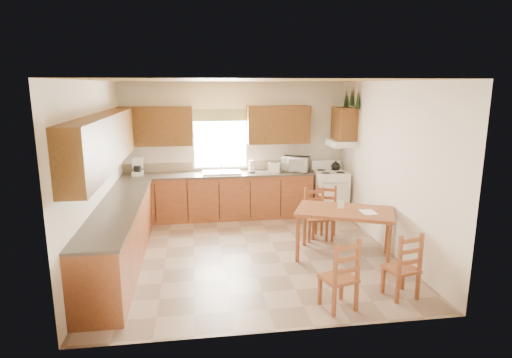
{
  "coord_description": "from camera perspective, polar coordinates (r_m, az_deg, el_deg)",
  "views": [
    {
      "loc": [
        -0.82,
        -6.37,
        2.64
      ],
      "look_at": [
        0.15,
        0.3,
        1.15
      ],
      "focal_mm": 30.0,
      "sensor_mm": 36.0,
      "label": 1
    }
  ],
  "objects": [
    {
      "name": "window_frame",
      "position": [
        8.67,
        -4.79,
        5.21
      ],
      "size": [
        1.13,
        0.02,
        1.18
      ],
      "primitive_type": "cube",
      "color": "white",
      "rests_on": "wall_back"
    },
    {
      "name": "floor",
      "position": [
        6.94,
        -0.88,
        -9.88
      ],
      "size": [
        4.5,
        4.5,
        0.0
      ],
      "primitive_type": "plane",
      "color": "gray",
      "rests_on": "ground"
    },
    {
      "name": "lower_cab_back",
      "position": [
        8.62,
        -5.04,
        -2.37
      ],
      "size": [
        3.75,
        0.6,
        0.88
      ],
      "primitive_type": "cube",
      "color": "brown",
      "rests_on": "floor"
    },
    {
      "name": "lower_cab_left",
      "position": [
        6.69,
        -17.66,
        -7.34
      ],
      "size": [
        0.6,
        3.6,
        0.88
      ],
      "primitive_type": "cube",
      "color": "brown",
      "rests_on": "floor"
    },
    {
      "name": "chair_near_left",
      "position": [
        5.3,
        10.98,
        -12.21
      ],
      "size": [
        0.46,
        0.45,
        0.9
      ],
      "primitive_type": "cube",
      "rotation": [
        0.0,
        0.0,
        3.42
      ],
      "color": "brown",
      "rests_on": "floor"
    },
    {
      "name": "pine_decal_b",
      "position": [
        8.57,
        12.65,
        10.7
      ],
      "size": [
        0.22,
        0.22,
        0.36
      ],
      "primitive_type": "cone",
      "color": "black",
      "rests_on": "wall_right"
    },
    {
      "name": "wall_right",
      "position": [
        7.19,
        17.18,
        1.57
      ],
      "size": [
        4.5,
        4.5,
        0.0
      ],
      "primitive_type": "plane",
      "color": "silver",
      "rests_on": "floor"
    },
    {
      "name": "wall_front",
      "position": [
        4.39,
        2.85,
        -4.63
      ],
      "size": [
        4.5,
        4.5,
        0.0
      ],
      "primitive_type": "plane",
      "color": "silver",
      "rests_on": "floor"
    },
    {
      "name": "ceiling",
      "position": [
        6.42,
        -0.96,
        13.0
      ],
      "size": [
        4.5,
        4.5,
        0.0
      ],
      "primitive_type": "plane",
      "color": "olive",
      "rests_on": "floor"
    },
    {
      "name": "window_valance",
      "position": [
        8.59,
        -4.84,
        8.49
      ],
      "size": [
        1.19,
        0.01,
        0.24
      ],
      "primitive_type": "cube",
      "color": "#41602D",
      "rests_on": "wall_back"
    },
    {
      "name": "paper_towel",
      "position": [
        8.51,
        -0.62,
        1.65
      ],
      "size": [
        0.13,
        0.13,
        0.25
      ],
      "primitive_type": "cylinder",
      "rotation": [
        0.0,
        0.0,
        -0.24
      ],
      "color": "white",
      "rests_on": "counter_back"
    },
    {
      "name": "wall_back",
      "position": [
        8.75,
        -2.81,
        3.98
      ],
      "size": [
        4.5,
        4.5,
        0.0
      ],
      "primitive_type": "plane",
      "color": "silver",
      "rests_on": "floor"
    },
    {
      "name": "counter_left",
      "position": [
        6.56,
        -17.92,
        -3.55
      ],
      "size": [
        0.63,
        3.6,
        0.04
      ],
      "primitive_type": "cube",
      "color": "#4C4339",
      "rests_on": "lower_cab_left"
    },
    {
      "name": "upper_cab_stove",
      "position": [
        8.56,
        11.66,
        7.25
      ],
      "size": [
        0.33,
        0.62,
        0.62
      ],
      "primitive_type": "cube",
      "color": "brown",
      "rests_on": "wall_right"
    },
    {
      "name": "toaster",
      "position": [
        8.55,
        2.38,
        1.5
      ],
      "size": [
        0.26,
        0.2,
        0.19
      ],
      "primitive_type": "cube",
      "rotation": [
        0.0,
        0.0,
        -0.24
      ],
      "color": "white",
      "rests_on": "counter_back"
    },
    {
      "name": "counter_back",
      "position": [
        8.51,
        -5.1,
        0.62
      ],
      "size": [
        3.75,
        0.63,
        0.04
      ],
      "primitive_type": "cube",
      "color": "#4C4339",
      "rests_on": "lower_cab_back"
    },
    {
      "name": "stove",
      "position": [
        8.79,
        9.81,
        -2.07
      ],
      "size": [
        0.63,
        0.65,
        0.92
      ],
      "primitive_type": "cube",
      "rotation": [
        0.0,
        0.0,
        -0.0
      ],
      "color": "white",
      "rests_on": "floor"
    },
    {
      "name": "upper_cab_left",
      "position": [
        6.39,
        -19.69,
        4.69
      ],
      "size": [
        0.33,
        3.6,
        0.75
      ],
      "primitive_type": "cube",
      "color": "brown",
      "rests_on": "wall_left"
    },
    {
      "name": "coffeemaker",
      "position": [
        8.57,
        -15.55,
        1.66
      ],
      "size": [
        0.29,
        0.32,
        0.36
      ],
      "primitive_type": "cube",
      "rotation": [
        0.0,
        0.0,
        0.4
      ],
      "color": "white",
      "rests_on": "counter_back"
    },
    {
      "name": "pine_decal_c",
      "position": [
        8.88,
        11.9,
        10.53
      ],
      "size": [
        0.22,
        0.22,
        0.36
      ],
      "primitive_type": "cone",
      "color": "black",
      "rests_on": "wall_right"
    },
    {
      "name": "backsplash",
      "position": [
        8.77,
        -5.22,
        1.71
      ],
      "size": [
        3.75,
        0.01,
        0.18
      ],
      "primitive_type": "cube",
      "color": "gray",
      "rests_on": "counter_back"
    },
    {
      "name": "chair_far_right",
      "position": [
        7.56,
        9.12,
        -4.49
      ],
      "size": [
        0.5,
        0.49,
        0.91
      ],
      "primitive_type": "cube",
      "rotation": [
        0.0,
        0.0,
        -0.43
      ],
      "color": "brown",
      "rests_on": "floor"
    },
    {
      "name": "wall_left",
      "position": [
        6.65,
        -20.52,
        0.49
      ],
      "size": [
        4.5,
        4.5,
        0.0
      ],
      "primitive_type": "plane",
      "color": "silver",
      "rests_on": "floor"
    },
    {
      "name": "window_pane",
      "position": [
        8.67,
        -4.79,
        5.2
      ],
      "size": [
        1.05,
        0.01,
        1.1
      ],
      "primitive_type": "cube",
      "color": "white",
      "rests_on": "wall_back"
    },
    {
      "name": "chair_near_right",
      "position": [
        5.77,
        18.84,
        -10.7
      ],
      "size": [
        0.43,
        0.41,
        0.87
      ],
      "primitive_type": "cube",
      "rotation": [
        0.0,
        0.0,
        3.34
      ],
      "color": "brown",
      "rests_on": "floor"
    },
    {
      "name": "table_paper",
      "position": [
        6.64,
        14.72,
        -4.28
      ],
      "size": [
        0.22,
        0.29,
        0.0
      ],
      "primitive_type": "cube",
      "rotation": [
        0.0,
        0.0,
        -0.02
      ],
      "color": "white",
      "rests_on": "dining_table"
    },
    {
      "name": "upper_cab_back_left",
      "position": [
        8.52,
        -13.23,
        6.86
      ],
      "size": [
        1.41,
        0.33,
        0.75
      ],
      "primitive_type": "cube",
      "color": "brown",
      "rests_on": "wall_back"
    },
    {
      "name": "range_hood",
      "position": [
        8.58,
        11.23,
        4.73
      ],
      "size": [
        0.44,
        0.62,
        0.12
      ],
      "primitive_type": "cube",
      "color": "white",
      "rests_on": "wall_right"
    },
    {
      "name": "chair_far_left",
      "position": [
        7.48,
        8.0,
        -4.75
      ],
      "size": [
        0.38,
        0.36,
        0.88
      ],
      "primitive_type": "cube",
      "rotation": [
        0.0,
        0.0,
        0.01
      ],
      "color": "brown",
      "rests_on": "floor"
    },
    {
      "name": "microwave",
      "position": [
        8.7,
        5.31,
        2.01
      ],
      "size": [
        0.59,
        0.52,
        0.3
      ],
      "primitive_type": "imported",
      "rotation": [
        0.0,
        0.0,
        -0.41
      ],
      "color": "white",
      "rests_on": "counter_back"
    },
    {
      "name": "dining_table",
      "position": [
        6.79,
        11.61,
        -7.18
      ],
      "size": [
        1.65,
        1.33,
        0.77
      ],
      "primitive_type": "cube",
      "rotation": [
        0.0,
        0.0,
        -0.41
      ],
      "color": "brown",
      "rests_on": "floor"
    },
    {
      "name": "upper_cab_back_right",
      "position": [
        8.66,
        2.99,
        7.25
      ],
      "size": [
        1.25,
        0.33,
        0.75
      ],
      "primitive_type": "cube",
      "color": "brown",
      "rests_on": "wall_back"
    },
    {
      "name": "table_card",
      "position": [
        6.72,
        11.26,
        -3.34
      ],
      "size": [
        0.1,
        0.05,
        0.13
      ],
      "primitive_type": "cube",
      "rotation": [
        0.0,
        0.0,
        -0.35
      ],
      "color": "white",
      "rests_on": "dining_table"
    },
    {
      "name": "pine_decal_a",
      "position": [
        8.28,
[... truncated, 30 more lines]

